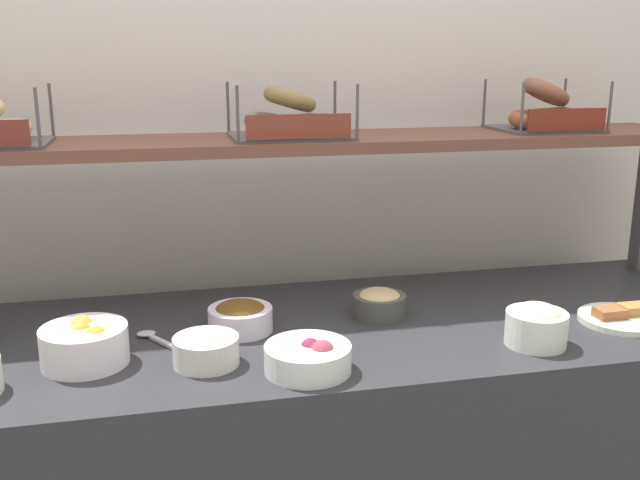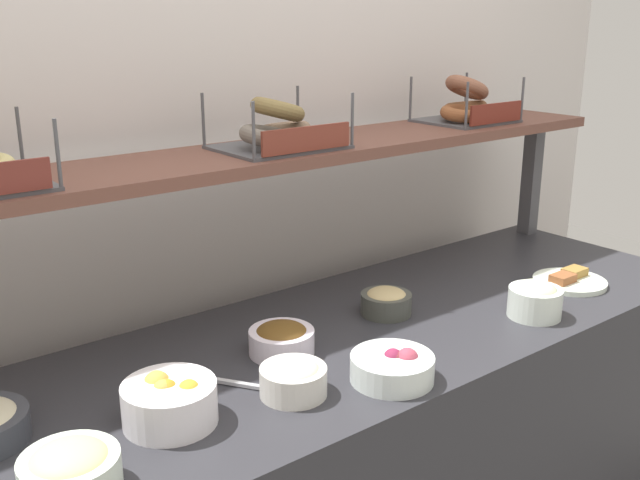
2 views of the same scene
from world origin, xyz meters
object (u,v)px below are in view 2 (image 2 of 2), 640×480
Objects in this scene: bowl_hummus at (386,301)px; serving_spoon_near_plate at (213,379)px; bagel_basket_poppy at (278,130)px; bowl_beet_salad at (393,367)px; bowl_scallion_spread at (535,299)px; bagel_basket_cinnamon_raisin at (466,106)px; bowl_egg_salad at (70,470)px; bowl_potato_salad at (293,378)px; bowl_fruit_salad at (169,401)px; bowl_chocolate_spread at (282,339)px; serving_plate_white at (569,281)px.

serving_spoon_near_plate is (-0.55, -0.04, -0.03)m from bowl_hummus.
bowl_beet_salad is at bearing -96.40° from bagel_basket_poppy.
bowl_scallion_spread reaches higher than bowl_hummus.
bagel_basket_cinnamon_raisin is at bearing 23.45° from bowl_hummus.
bagel_basket_poppy is at bearing 83.60° from bowl_beet_salad.
bagel_basket_poppy is (0.74, 0.45, 0.43)m from bowl_egg_salad.
bowl_potato_salad is at bearing -55.17° from serving_spoon_near_plate.
bowl_scallion_spread is at bearing -6.89° from bowl_fruit_salad.
bowl_potato_salad is 0.19m from serving_spoon_near_plate.
bowl_beet_salad is 0.39m from serving_spoon_near_plate.
bowl_hummus is 0.39m from bowl_scallion_spread.
bagel_basket_cinnamon_raisin reaches higher than bowl_potato_salad.
bowl_chocolate_spread is 0.93× the size of bowl_egg_salad.
bowl_hummus is at bearing -156.55° from bagel_basket_cinnamon_raisin.
bowl_beet_salad is 0.67× the size of bagel_basket_cinnamon_raisin.
bowl_chocolate_spread is (-0.11, 0.26, 0.01)m from bowl_beet_salad.
bowl_beet_salad is 0.69m from bowl_egg_salad.
bowl_potato_salad is 1.01× the size of bowl_scallion_spread.
bagel_basket_cinnamon_raisin is (1.11, 0.28, 0.47)m from serving_spoon_near_plate.
bowl_chocolate_spread is at bearing 113.85° from bowl_beet_salad.
serving_spoon_near_plate is at bearing -173.69° from bowl_chocolate_spread.
bagel_basket_cinnamon_raisin is (1.00, 0.44, 0.44)m from bowl_potato_salad.
bowl_egg_salad is at bearing -159.98° from bowl_chocolate_spread.
serving_plate_white is (1.50, 0.06, -0.03)m from bowl_egg_salad.
serving_plate_white is 1.38× the size of serving_spoon_near_plate.
bowl_scallion_spread is at bearing -44.66° from bagel_basket_poppy.
bowl_beet_salad is at bearing -177.45° from bowl_scallion_spread.
bowl_fruit_salad is 0.60× the size of bagel_basket_poppy.
bowl_fruit_salad is at bearing 22.95° from bowl_egg_salad.
bagel_basket_poppy is (-0.48, 0.47, 0.43)m from bowl_scallion_spread.
bowl_egg_salad is 1.50m from serving_plate_white.
bowl_hummus is at bearing 3.49° from bowl_chocolate_spread.
bowl_chocolate_spread is at bearing -125.10° from bagel_basket_poppy.
bowl_egg_salad is 0.42m from serving_spoon_near_plate.
bagel_basket_poppy is at bearing 54.90° from bowl_chocolate_spread.
bagel_basket_poppy reaches higher than bowl_chocolate_spread.
bagel_basket_poppy is at bearing 152.74° from serving_plate_white.
bowl_hummus is at bearing -49.73° from bagel_basket_poppy.
bagel_basket_poppy is at bearing 135.34° from bowl_scallion_spread.
bowl_scallion_spread is at bearing -1.04° from bowl_egg_salad.
bowl_potato_salad is at bearing -122.40° from bagel_basket_poppy.
bowl_scallion_spread is at bearing -163.96° from serving_plate_white.
serving_spoon_near_plate is at bearing 31.60° from bowl_fruit_salad.
serving_plate_white is at bearing -6.54° from serving_spoon_near_plate.
bowl_fruit_salad is 1.20× the size of bowl_chocolate_spread.
bowl_egg_salad is at bearing -148.86° from bagel_basket_poppy.
bagel_basket_poppy is (0.51, 0.35, 0.43)m from bowl_fruit_salad.
bowl_egg_salad is 1.08× the size of serving_spoon_near_plate.
bowl_hummus is 0.75m from bagel_basket_cinnamon_raisin.
bowl_beet_salad and bowl_chocolate_spread have the same top height.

